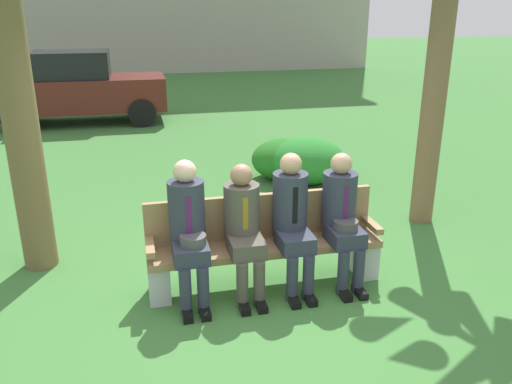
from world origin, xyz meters
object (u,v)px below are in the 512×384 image
shrub_near_bench (284,159)px  parked_car_near (79,88)px  seated_man_leftmost (188,226)px  seated_man_rightmost (342,213)px  seated_man_centerright (292,215)px  seated_man_centerleft (244,224)px  shrub_mid_lawn (308,160)px  park_bench (264,242)px

shrub_near_bench → parked_car_near: size_ratio=0.26×
seated_man_leftmost → seated_man_rightmost: bearing=-0.1°
seated_man_centerright → seated_man_leftmost: bearing=-179.7°
seated_man_leftmost → seated_man_centerleft: size_ratio=1.06×
shrub_mid_lawn → parked_car_near: parked_car_near is taller
seated_man_leftmost → parked_car_near: size_ratio=0.34×
shrub_near_bench → parked_car_near: (-3.49, 5.25, 0.51)m
seated_man_leftmost → shrub_mid_lawn: (2.20, 3.03, -0.38)m
park_bench → shrub_mid_lawn: bearing=63.5°
seated_man_centerleft → shrub_mid_lawn: seated_man_centerleft is taller
seated_man_centerright → parked_car_near: bearing=106.8°
shrub_near_bench → parked_car_near: parked_car_near is taller
parked_car_near → shrub_near_bench: bearing=-56.4°
seated_man_rightmost → shrub_mid_lawn: 3.13m
seated_man_leftmost → seated_man_centerright: (1.00, 0.01, 0.00)m
seated_man_leftmost → seated_man_rightmost: size_ratio=1.03×
seated_man_leftmost → shrub_near_bench: bearing=60.4°
park_bench → seated_man_centerright: (0.25, -0.12, 0.32)m
seated_man_leftmost → seated_man_rightmost: seated_man_leftmost is taller
seated_man_leftmost → shrub_mid_lawn: size_ratio=1.15×
seated_man_leftmost → shrub_mid_lawn: seated_man_leftmost is taller
seated_man_centerleft → seated_man_centerright: size_ratio=0.94×
seated_man_centerleft → shrub_mid_lawn: 3.48m
park_bench → seated_man_centerleft: seated_man_centerleft is taller
parked_car_near → seated_man_centerright: bearing=-73.2°
seated_man_centerright → seated_man_rightmost: size_ratio=1.03×
shrub_mid_lawn → seated_man_leftmost: bearing=-126.0°
park_bench → shrub_near_bench: 3.41m
seated_man_centerleft → parked_car_near: (-2.11, 8.58, 0.12)m
seated_man_centerleft → park_bench: bearing=29.7°
park_bench → parked_car_near: parked_car_near is taller
seated_man_centerright → seated_man_rightmost: seated_man_centerright is taller
seated_man_rightmost → parked_car_near: 9.13m
seated_man_leftmost → seated_man_rightmost: 1.51m
seated_man_centerleft → shrub_mid_lawn: bearing=61.0°
seated_man_leftmost → park_bench: bearing=9.8°
seated_man_centerleft → seated_man_rightmost: seated_man_rightmost is taller
park_bench → shrub_near_bench: size_ratio=2.22×
seated_man_centerleft → seated_man_centerright: 0.48m
seated_man_rightmost → parked_car_near: size_ratio=0.34×
park_bench → parked_car_near: 8.78m
seated_man_centerleft → shrub_near_bench: bearing=67.6°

